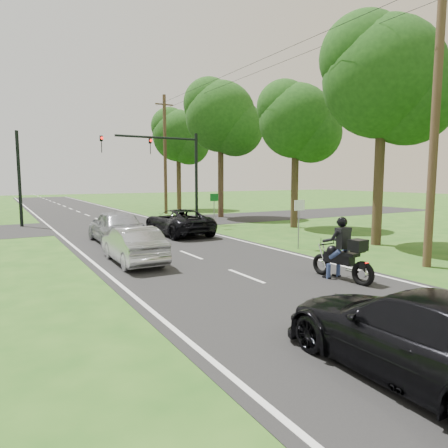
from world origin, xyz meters
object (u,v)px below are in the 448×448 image
(silver_suv, at_px, (116,226))
(sign_green, at_px, (214,202))
(traffic_signal, at_px, (170,161))
(dark_car_behind, at_px, (419,335))
(motorcycle_rider, at_px, (344,255))
(utility_pole_near, at_px, (435,117))
(dark_suv, at_px, (178,222))
(silver_sedan, at_px, (133,245))
(sign_white, at_px, (299,212))
(utility_pole_far, at_px, (165,154))

(silver_suv, xyz_separation_m, sign_green, (6.67, 2.45, 0.79))
(traffic_signal, bearing_deg, silver_suv, -133.05)
(dark_car_behind, xyz_separation_m, sign_green, (6.16, 17.67, 0.89))
(motorcycle_rider, relative_size, traffic_signal, 0.35)
(utility_pole_near, bearing_deg, dark_suv, 110.38)
(silver_sedan, bearing_deg, sign_green, -134.01)
(dark_suv, xyz_separation_m, utility_pole_near, (4.30, -11.57, 4.37))
(traffic_signal, xyz_separation_m, sign_white, (1.36, -11.02, -2.54))
(silver_sedan, height_order, dark_car_behind, dark_car_behind)
(silver_suv, bearing_deg, dark_suv, -163.13)
(traffic_signal, height_order, sign_green, traffic_signal)
(sign_white, bearing_deg, traffic_signal, 97.05)
(silver_suv, distance_m, utility_pole_far, 16.22)
(motorcycle_rider, distance_m, dark_suv, 11.46)
(utility_pole_far, xyz_separation_m, sign_white, (-1.50, -19.02, -3.49))
(traffic_signal, bearing_deg, motorcycle_rider, -93.92)
(dark_suv, relative_size, traffic_signal, 0.79)
(dark_car_behind, distance_m, sign_white, 11.39)
(dark_car_behind, xyz_separation_m, sign_white, (5.96, 9.67, 0.89))
(dark_suv, distance_m, dark_car_behind, 16.56)
(traffic_signal, bearing_deg, sign_white, -82.95)
(dark_suv, height_order, sign_green, sign_green)
(silver_suv, distance_m, sign_white, 8.56)
(utility_pole_near, bearing_deg, silver_suv, 127.10)
(utility_pole_far, relative_size, sign_green, 4.71)
(dark_car_behind, relative_size, traffic_signal, 0.75)
(silver_sedan, distance_m, utility_pole_far, 20.72)
(sign_green, bearing_deg, utility_pole_near, -84.28)
(utility_pole_near, relative_size, utility_pole_far, 1.00)
(sign_white, distance_m, sign_green, 8.00)
(dark_car_behind, bearing_deg, traffic_signal, -100.86)
(dark_car_behind, bearing_deg, motorcycle_rider, -124.47)
(silver_suv, distance_m, dark_car_behind, 15.23)
(utility_pole_near, relative_size, sign_white, 4.71)
(silver_suv, relative_size, sign_green, 2.20)
(motorcycle_rider, xyz_separation_m, dark_suv, (-0.35, 11.45, -0.05))
(sign_green, bearing_deg, dark_suv, -154.82)
(silver_suv, height_order, sign_green, sign_green)
(dark_suv, relative_size, sign_green, 2.37)
(dark_car_behind, bearing_deg, silver_sedan, -81.85)
(motorcycle_rider, height_order, dark_car_behind, motorcycle_rider)
(utility_pole_near, bearing_deg, dark_car_behind, -147.85)
(silver_sedan, relative_size, utility_pole_far, 0.40)
(dark_suv, height_order, silver_suv, silver_suv)
(utility_pole_far, bearing_deg, dark_car_behind, -104.58)
(motorcycle_rider, height_order, traffic_signal, traffic_signal)
(motorcycle_rider, height_order, utility_pole_far, utility_pole_far)
(utility_pole_far, bearing_deg, utility_pole_near, -90.00)
(dark_suv, relative_size, dark_car_behind, 1.06)
(dark_suv, bearing_deg, utility_pole_near, 109.56)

